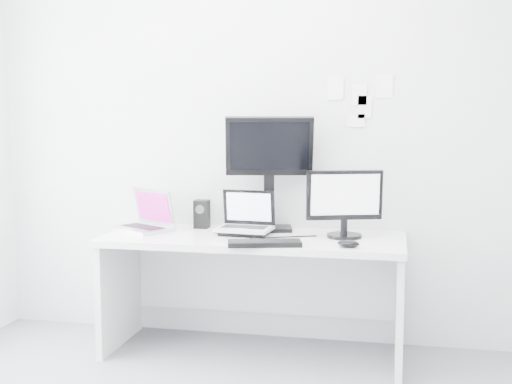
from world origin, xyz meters
TOP-DOWN VIEW (x-y plane):
  - back_wall at (0.00, 1.60)m, footprint 3.60×0.00m
  - desk at (0.00, 1.25)m, footprint 1.80×0.70m
  - macbook at (-0.73, 1.29)m, footprint 0.45×0.42m
  - speaker at (-0.39, 1.48)m, footprint 0.09×0.09m
  - dell_laptop at (-0.07, 1.28)m, footprint 0.35×0.28m
  - rear_monitor at (0.06, 1.47)m, footprint 0.57×0.31m
  - samsung_monitor at (0.54, 1.31)m, footprint 0.50×0.34m
  - keyboard at (0.12, 0.97)m, footprint 0.43×0.24m
  - mouse at (0.58, 1.01)m, footprint 0.14×0.10m
  - wall_note_0 at (0.45, 1.59)m, footprint 0.10×0.00m
  - wall_note_1 at (0.60, 1.59)m, footprint 0.09×0.00m
  - wall_note_2 at (0.75, 1.59)m, footprint 0.10×0.00m
  - wall_note_3 at (0.58, 1.59)m, footprint 0.11×0.00m
  - wall_note_4 at (0.63, 1.59)m, footprint 0.08×0.00m

SIDE VIEW (x-z plane):
  - desk at x=0.00m, z-range 0.00..0.73m
  - keyboard at x=0.12m, z-range 0.73..0.76m
  - mouse at x=0.58m, z-range 0.73..0.77m
  - speaker at x=-0.39m, z-range 0.73..0.91m
  - macbook at x=-0.73m, z-range 0.73..1.00m
  - dell_laptop at x=-0.07m, z-range 0.73..1.00m
  - samsung_monitor at x=0.54m, z-range 0.73..1.15m
  - rear_monitor at x=0.06m, z-range 0.73..1.47m
  - back_wall at x=0.00m, z-range -0.45..3.15m
  - wall_note_3 at x=0.58m, z-range 1.38..1.46m
  - wall_note_4 at x=0.63m, z-range 1.43..1.57m
  - wall_note_1 at x=0.60m, z-range 1.52..1.65m
  - wall_note_0 at x=0.45m, z-range 1.55..1.69m
  - wall_note_2 at x=0.75m, z-range 1.56..1.70m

